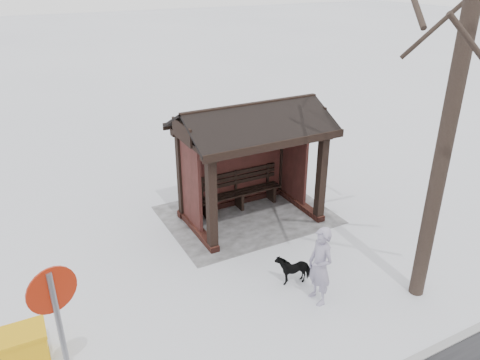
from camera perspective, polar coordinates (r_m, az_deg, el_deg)
name	(u,v)px	position (r m, az deg, el deg)	size (l,w,h in m)	color
ground	(250,218)	(12.25, 1.29, -4.69)	(120.00, 120.00, 0.00)	silver
trampled_patch	(247,215)	(12.40, 0.84, -4.25)	(4.20, 3.20, 0.02)	#949499
bus_shelter	(248,138)	(11.47, 1.00, 5.11)	(3.60, 2.40, 3.09)	#371914
pedestrian	(320,266)	(9.18, 9.75, -10.30)	(0.59, 0.39, 1.62)	#938CA4
dog	(293,268)	(9.93, 6.51, -10.59)	(0.33, 0.73, 0.62)	black
grit_bin	(21,348)	(8.88, -25.14, -18.07)	(0.86, 0.60, 0.65)	#CC930C
road_sign	(58,317)	(6.79, -21.35, -15.24)	(0.65, 0.22, 2.61)	gray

